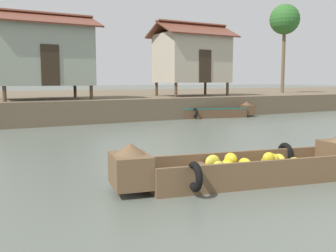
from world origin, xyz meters
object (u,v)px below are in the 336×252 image
at_px(fishing_skiff_distant, 212,112).
at_px(stilt_house_mid_left, 42,54).
at_px(stilt_house_mid_right, 192,58).
at_px(palm_tree_near, 285,20).
at_px(banana_boat, 246,166).

distance_m(fishing_skiff_distant, stilt_house_mid_left, 9.06).
height_order(stilt_house_mid_right, palm_tree_near, palm_tree_near).
height_order(banana_boat, palm_tree_near, palm_tree_near).
height_order(stilt_house_mid_left, stilt_house_mid_right, stilt_house_mid_right).
distance_m(stilt_house_mid_left, stilt_house_mid_right, 8.49).
relative_size(banana_boat, fishing_skiff_distant, 1.10).
bearing_deg(palm_tree_near, stilt_house_mid_left, -174.34).
relative_size(banana_boat, stilt_house_mid_left, 1.08).
bearing_deg(fishing_skiff_distant, stilt_house_mid_right, 85.48).
bearing_deg(banana_boat, stilt_house_mid_left, 94.49).
bearing_deg(stilt_house_mid_left, palm_tree_near, 5.66).
height_order(fishing_skiff_distant, palm_tree_near, palm_tree_near).
height_order(banana_boat, fishing_skiff_distant, banana_boat).
bearing_deg(stilt_house_mid_right, stilt_house_mid_left, -178.95).
distance_m(banana_boat, stilt_house_mid_right, 15.71).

